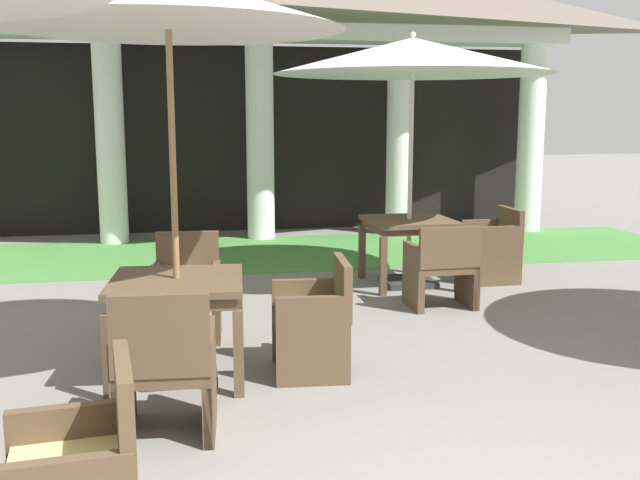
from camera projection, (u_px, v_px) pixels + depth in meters
background_pavilion at (258, 7)px, 10.83m from camera, size 9.83×2.84×4.41m
lawn_strip at (271, 253)px, 10.11m from camera, size 11.63×2.65×0.01m
patio_table_near_foreground at (409, 228)px, 8.14m from camera, size 0.93×0.93×0.74m
patio_umbrella_near_foreground at (413, 58)px, 7.83m from camera, size 2.98×2.98×2.72m
patio_chair_near_foreground_east at (494, 245)px, 8.38m from camera, size 0.52×0.60×0.82m
patio_chair_near_foreground_south at (442, 268)px, 7.21m from camera, size 0.64×0.51×0.82m
patio_table_far_back at (177, 292)px, 5.26m from camera, size 0.98×0.98×0.73m
patio_umbrella_far_back at (168, 6)px, 4.93m from camera, size 2.38×2.38×2.85m
patio_chair_far_back_south at (165, 369)px, 4.33m from camera, size 0.61×0.61×0.91m
patio_chair_far_back_north at (187, 291)px, 6.25m from camera, size 0.59×0.56×0.87m
patio_chair_far_back_east at (315, 320)px, 5.40m from camera, size 0.57×0.64×0.84m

